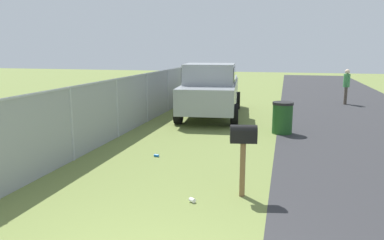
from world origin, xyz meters
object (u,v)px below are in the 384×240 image
object	(u,v)px
trash_bin	(282,118)
pedestrian	(346,84)
pickup_truck	(211,88)
mailbox	(243,140)

from	to	relation	value
trash_bin	pedestrian	xyz separation A→B (m)	(7.15, -2.87, 0.47)
pickup_truck	trash_bin	xyz separation A→B (m)	(-2.41, -2.80, -0.60)
mailbox	pickup_truck	distance (m)	8.11
pickup_truck	trash_bin	world-z (taller)	pickup_truck
trash_bin	pedestrian	bearing A→B (deg)	-21.88
mailbox	pedestrian	world-z (taller)	pedestrian
pedestrian	pickup_truck	bearing A→B (deg)	-134.70
pedestrian	trash_bin	bearing A→B (deg)	-106.44
trash_bin	pedestrian	size ratio (longest dim) A/B	0.59
trash_bin	pedestrian	distance (m)	7.72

